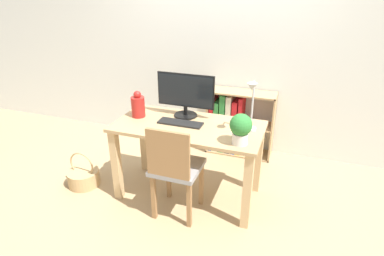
# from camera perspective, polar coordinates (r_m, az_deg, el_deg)

# --- Properties ---
(ground_plane) EXTENTS (10.00, 10.00, 0.00)m
(ground_plane) POSITION_cam_1_polar(r_m,az_deg,el_deg) (3.23, -0.60, -11.45)
(ground_plane) COLOR tan
(wall_back) EXTENTS (8.00, 0.05, 2.60)m
(wall_back) POSITION_cam_1_polar(r_m,az_deg,el_deg) (3.77, 5.58, 15.33)
(wall_back) COLOR silver
(wall_back) RESTS_ON ground_plane
(desk) EXTENTS (1.33, 0.67, 0.74)m
(desk) POSITION_cam_1_polar(r_m,az_deg,el_deg) (2.92, -0.65, -1.98)
(desk) COLOR tan
(desk) RESTS_ON ground_plane
(monitor) EXTENTS (0.55, 0.22, 0.41)m
(monitor) POSITION_cam_1_polar(r_m,az_deg,el_deg) (2.98, -1.16, 6.23)
(monitor) COLOR black
(monitor) RESTS_ON desk
(keyboard) EXTENTS (0.40, 0.13, 0.02)m
(keyboard) POSITION_cam_1_polar(r_m,az_deg,el_deg) (2.88, -2.09, 0.91)
(keyboard) COLOR black
(keyboard) RESTS_ON desk
(vase) EXTENTS (0.13, 0.13, 0.25)m
(vase) POSITION_cam_1_polar(r_m,az_deg,el_deg) (3.05, -9.57, 3.94)
(vase) COLOR #B2231E
(vase) RESTS_ON desk
(desk_lamp) EXTENTS (0.10, 0.19, 0.44)m
(desk_lamp) POSITION_cam_1_polar(r_m,az_deg,el_deg) (2.66, 10.56, 4.52)
(desk_lamp) COLOR #B7B7BC
(desk_lamp) RESTS_ON desk
(potted_plant) EXTENTS (0.18, 0.18, 0.25)m
(potted_plant) POSITION_cam_1_polar(r_m,az_deg,el_deg) (2.50, 8.66, 0.05)
(potted_plant) COLOR silver
(potted_plant) RESTS_ON desk
(chair) EXTENTS (0.40, 0.40, 0.88)m
(chair) POSITION_cam_1_polar(r_m,az_deg,el_deg) (2.70, -3.05, -7.02)
(chair) COLOR gray
(chair) RESTS_ON ground_plane
(bookshelf) EXTENTS (0.77, 0.28, 0.77)m
(bookshelf) POSITION_cam_1_polar(r_m,az_deg,el_deg) (3.83, 6.91, 0.81)
(bookshelf) COLOR tan
(bookshelf) RESTS_ON ground_plane
(basket) EXTENTS (0.32, 0.32, 0.37)m
(basket) POSITION_cam_1_polar(r_m,az_deg,el_deg) (3.49, -18.72, -8.22)
(basket) COLOR tan
(basket) RESTS_ON ground_plane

